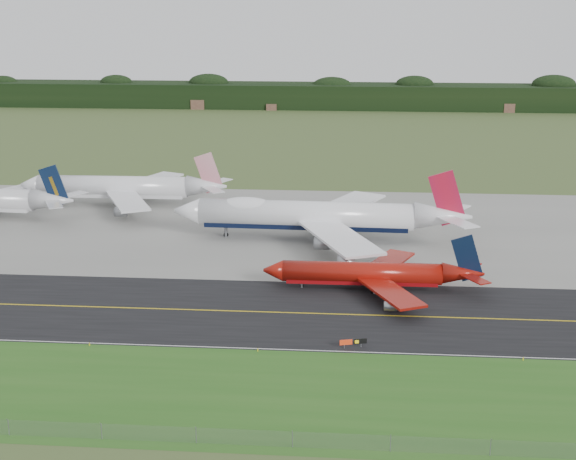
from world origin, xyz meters
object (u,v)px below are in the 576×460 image
Objects in this scene: jet_star_tail at (124,187)px; taxiway_sign at (353,342)px; jet_red_737 at (374,274)px; jet_ba_747 at (316,215)px.

taxiway_sign is (61.23, -86.98, -3.89)m from jet_star_tail.
jet_red_737 is 27.46m from taxiway_sign.
jet_red_737 reaches higher than taxiway_sign.
jet_star_tail is 106.44m from taxiway_sign.
jet_star_tail is (-52.69, 28.15, -0.90)m from jet_ba_747.
jet_red_737 is at bearing 81.87° from taxiway_sign.
jet_ba_747 reaches higher than jet_star_tail.
taxiway_sign is (-3.87, -27.11, -2.09)m from jet_red_737.
jet_star_tail is at bearing 137.40° from jet_red_737.
taxiway_sign is (8.54, -58.83, -4.79)m from jet_ba_747.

